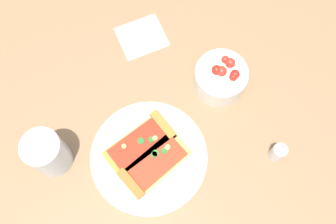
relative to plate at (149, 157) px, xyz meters
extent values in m
plane|color=#93704C|center=(0.03, 0.01, -0.01)|extent=(2.40, 2.40, 0.00)
cylinder|color=silver|center=(0.00, 0.00, 0.00)|extent=(0.26, 0.26, 0.01)
cube|color=#E5B256|center=(-0.02, -0.01, 0.01)|extent=(0.12, 0.18, 0.01)
cube|color=#A36B2D|center=(-0.05, 0.06, 0.01)|extent=(0.08, 0.04, 0.02)
cube|color=red|center=(-0.02, -0.01, 0.02)|extent=(0.11, 0.15, 0.00)
cylinder|color=#388433|center=(0.00, -0.02, 0.02)|extent=(0.01, 0.01, 0.00)
cylinder|color=#2D722D|center=(0.00, -0.04, 0.02)|extent=(0.01, 0.01, 0.00)
cylinder|color=#2D722D|center=(0.00, -0.01, 0.02)|extent=(0.01, 0.01, 0.00)
sphere|color=#EAD172|center=(0.00, -0.05, 0.02)|extent=(0.01, 0.01, 0.01)
cube|color=gold|center=(0.04, 0.01, 0.01)|extent=(0.12, 0.17, 0.01)
cube|color=#B77A33|center=(0.06, -0.05, 0.01)|extent=(0.08, 0.04, 0.01)
cube|color=#B22D19|center=(0.04, 0.01, 0.02)|extent=(0.10, 0.15, 0.00)
cylinder|color=#2D722D|center=(0.04, 0.00, 0.02)|extent=(0.01, 0.01, 0.00)
sphere|color=#EAD172|center=(0.04, 0.04, 0.02)|extent=(0.01, 0.01, 0.01)
sphere|color=#EAD172|center=(0.03, -0.03, 0.02)|extent=(0.01, 0.01, 0.01)
cylinder|color=#2D722D|center=(0.03, -0.02, 0.02)|extent=(0.01, 0.01, 0.00)
cylinder|color=white|center=(0.11, -0.22, 0.03)|extent=(0.12, 0.12, 0.06)
torus|color=white|center=(0.11, -0.22, 0.06)|extent=(0.12, 0.12, 0.01)
sphere|color=red|center=(0.11, -0.22, 0.06)|extent=(0.02, 0.02, 0.02)
sphere|color=red|center=(0.09, -0.24, 0.06)|extent=(0.02, 0.02, 0.02)
sphere|color=red|center=(0.12, -0.21, 0.06)|extent=(0.02, 0.02, 0.02)
sphere|color=red|center=(0.12, -0.25, 0.06)|extent=(0.02, 0.02, 0.02)
sphere|color=red|center=(0.09, -0.24, 0.07)|extent=(0.02, 0.02, 0.02)
sphere|color=red|center=(0.14, -0.24, 0.06)|extent=(0.02, 0.02, 0.02)
cylinder|color=silver|center=(0.07, 0.20, 0.05)|extent=(0.08, 0.08, 0.12)
cylinder|color=black|center=(0.07, 0.20, 0.04)|extent=(0.07, 0.07, 0.08)
cube|color=white|center=(0.09, 0.21, 0.07)|extent=(0.02, 0.02, 0.02)
cube|color=white|center=(0.09, 0.19, 0.07)|extent=(0.02, 0.02, 0.02)
cube|color=white|center=(0.30, -0.09, -0.01)|extent=(0.11, 0.12, 0.00)
cylinder|color=silver|center=(-0.10, -0.27, 0.02)|extent=(0.03, 0.03, 0.05)
cone|color=silver|center=(-0.10, -0.27, 0.05)|extent=(0.03, 0.03, 0.01)
camera|label=1|loc=(-0.20, 0.03, 0.84)|focal=40.99mm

